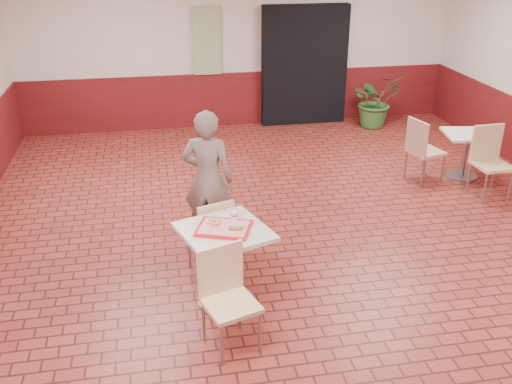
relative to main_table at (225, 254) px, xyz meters
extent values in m
cube|color=maroon|center=(1.07, 0.70, -0.55)|extent=(8.00, 10.00, 0.01)
cube|color=beige|center=(1.07, 5.70, 0.95)|extent=(8.00, 0.01, 3.00)
cube|color=#551012|center=(1.07, 5.68, -0.05)|extent=(8.00, 0.04, 1.00)
cube|color=black|center=(2.27, 5.58, 0.55)|extent=(1.60, 0.22, 2.20)
cube|color=gray|center=(0.47, 5.64, 1.05)|extent=(0.50, 0.03, 1.20)
cube|color=beige|center=(0.00, 0.00, 0.25)|extent=(0.77, 0.77, 0.04)
cylinder|color=gray|center=(0.00, 0.00, -0.16)|extent=(0.09, 0.09, 0.77)
cylinder|color=gray|center=(0.00, 0.00, -0.53)|extent=(0.56, 0.56, 0.03)
cube|color=#E6BA8A|center=(-0.04, -0.67, -0.11)|extent=(0.54, 0.54, 0.04)
cube|color=#E6BA8A|center=(-0.10, -0.49, 0.15)|extent=(0.42, 0.17, 0.47)
cylinder|color=gray|center=(-0.16, -0.91, -0.34)|extent=(0.03, 0.03, 0.42)
cylinder|color=gray|center=(0.19, -0.79, -0.34)|extent=(0.03, 0.03, 0.42)
cylinder|color=gray|center=(-0.27, -0.56, -0.34)|extent=(0.03, 0.03, 0.42)
cylinder|color=gray|center=(0.08, -0.44, -0.34)|extent=(0.03, 0.03, 0.42)
cube|color=#D7B181|center=(-0.08, 0.62, -0.14)|extent=(0.51, 0.51, 0.04)
cube|color=#D7B181|center=(-0.02, 0.45, 0.11)|extent=(0.40, 0.15, 0.44)
cylinder|color=gray|center=(0.03, 0.84, -0.35)|extent=(0.03, 0.03, 0.40)
cylinder|color=gray|center=(-0.30, 0.74, -0.35)|extent=(0.03, 0.03, 0.40)
cylinder|color=gray|center=(0.14, 0.51, -0.35)|extent=(0.03, 0.03, 0.40)
cylinder|color=gray|center=(-0.19, 0.40, -0.35)|extent=(0.03, 0.03, 0.40)
imported|color=#736159|center=(-0.02, 1.25, 0.26)|extent=(0.69, 0.58, 1.62)
cube|color=red|center=(0.00, 0.00, 0.28)|extent=(0.50, 0.39, 0.03)
cube|color=#E18585|center=(0.00, 0.00, 0.30)|extent=(0.44, 0.33, 0.00)
torus|color=#D7894E|center=(-0.08, 0.08, 0.32)|extent=(0.13, 0.13, 0.04)
ellipsoid|color=#D87A3F|center=(0.11, -0.07, 0.32)|extent=(0.16, 0.11, 0.04)
cube|color=silver|center=(0.11, -0.07, 0.34)|extent=(0.14, 0.09, 0.01)
ellipsoid|color=gold|center=(0.04, -0.05, 0.31)|extent=(0.04, 0.03, 0.02)
cylinder|color=white|center=(0.12, 0.14, 0.34)|extent=(0.07, 0.07, 0.08)
cylinder|color=blue|center=(0.12, 0.14, 0.34)|extent=(0.07, 0.07, 0.02)
cube|color=beige|center=(3.94, 2.53, 0.12)|extent=(0.65, 0.65, 0.04)
cylinder|color=gray|center=(3.94, 2.53, -0.23)|extent=(0.07, 0.07, 0.65)
cylinder|color=gray|center=(3.94, 2.53, -0.54)|extent=(0.47, 0.47, 0.03)
cube|color=tan|center=(3.30, 2.50, -0.10)|extent=(0.53, 0.53, 0.04)
cube|color=tan|center=(3.11, 2.45, 0.16)|extent=(0.14, 0.43, 0.48)
cylinder|color=gray|center=(3.53, 2.37, -0.34)|extent=(0.03, 0.03, 0.43)
cylinder|color=gray|center=(3.44, 2.73, -0.34)|extent=(0.03, 0.03, 0.43)
cylinder|color=gray|center=(3.16, 2.27, -0.34)|extent=(0.03, 0.03, 0.43)
cylinder|color=gray|center=(3.07, 2.64, -0.34)|extent=(0.03, 0.03, 0.43)
cube|color=#D2B57E|center=(3.93, 1.80, -0.09)|extent=(0.47, 0.47, 0.04)
cube|color=#D2B57E|center=(3.92, 2.01, 0.19)|extent=(0.46, 0.05, 0.50)
cylinder|color=gray|center=(3.74, 1.60, -0.33)|extent=(0.03, 0.03, 0.44)
cylinder|color=gray|center=(4.13, 1.61, -0.33)|extent=(0.03, 0.03, 0.44)
cylinder|color=gray|center=(3.73, 1.99, -0.33)|extent=(0.03, 0.03, 0.44)
cylinder|color=gray|center=(4.12, 2.00, -0.33)|extent=(0.03, 0.03, 0.44)
imported|color=#326227|center=(3.53, 5.10, -0.05)|extent=(1.05, 0.95, 1.00)
camera|label=1|loc=(-0.58, -4.71, 2.83)|focal=40.00mm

